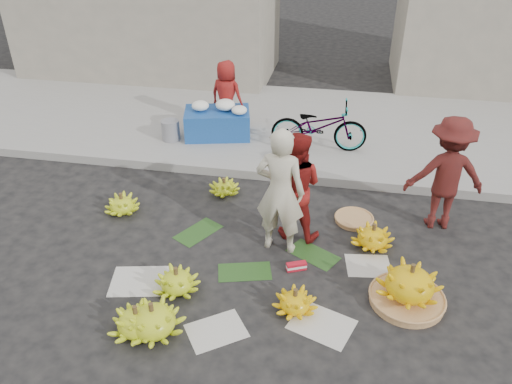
% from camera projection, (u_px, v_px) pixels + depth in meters
% --- Properties ---
extents(ground, '(80.00, 80.00, 0.00)m').
position_uv_depth(ground, '(256.00, 263.00, 6.30)').
color(ground, black).
rests_on(ground, ground).
extents(curb, '(40.00, 0.25, 0.15)m').
position_uv_depth(curb, '(281.00, 174.00, 8.11)').
color(curb, gray).
rests_on(curb, ground).
extents(sidewalk, '(40.00, 4.00, 0.12)m').
position_uv_depth(sidewalk, '(296.00, 124.00, 9.88)').
color(sidewalk, gray).
rests_on(sidewalk, ground).
extents(newspaper_scatter, '(3.20, 1.80, 0.00)m').
position_uv_depth(newspaper_scatter, '(243.00, 307.00, 5.62)').
color(newspaper_scatter, silver).
rests_on(newspaper_scatter, ground).
extents(banana_leaves, '(2.00, 1.00, 0.00)m').
position_uv_depth(banana_leaves, '(251.00, 252.00, 6.48)').
color(banana_leaves, '#1E4416').
rests_on(banana_leaves, ground).
extents(banana_bunch_0, '(0.65, 0.65, 0.34)m').
position_uv_depth(banana_bunch_0, '(177.00, 281.00, 5.79)').
color(banana_bunch_0, '#9DBF1B').
rests_on(banana_bunch_0, ground).
extents(banana_bunch_1, '(0.72, 0.72, 0.36)m').
position_uv_depth(banana_bunch_1, '(137.00, 321.00, 5.23)').
color(banana_bunch_1, '#9DBF1B').
rests_on(banana_bunch_1, ground).
extents(banana_bunch_2, '(0.83, 0.83, 0.41)m').
position_uv_depth(banana_bunch_2, '(153.00, 320.00, 5.22)').
color(banana_bunch_2, '#9DBF1B').
rests_on(banana_bunch_2, ground).
extents(banana_bunch_3, '(0.48, 0.48, 0.31)m').
position_uv_depth(banana_bunch_3, '(295.00, 301.00, 5.52)').
color(banana_bunch_3, yellow).
rests_on(banana_bunch_3, ground).
extents(banana_bunch_4, '(0.83, 0.83, 0.55)m').
position_uv_depth(banana_bunch_4, '(409.00, 286.00, 5.57)').
color(banana_bunch_4, '#AC7848').
rests_on(banana_bunch_4, ground).
extents(banana_bunch_5, '(0.66, 0.66, 0.35)m').
position_uv_depth(banana_bunch_5, '(373.00, 237.00, 6.52)').
color(banana_bunch_5, yellow).
rests_on(banana_bunch_5, ground).
extents(banana_bunch_6, '(0.55, 0.55, 0.32)m').
position_uv_depth(banana_bunch_6, '(122.00, 204.00, 7.22)').
color(banana_bunch_6, '#9DBF1B').
rests_on(banana_bunch_6, ground).
extents(banana_bunch_7, '(0.53, 0.53, 0.28)m').
position_uv_depth(banana_bunch_7, '(224.00, 187.00, 7.67)').
color(banana_bunch_7, '#9DBF1B').
rests_on(banana_bunch_7, ground).
extents(basket_spare, '(0.60, 0.60, 0.06)m').
position_uv_depth(basket_spare, '(354.00, 219.00, 7.08)').
color(basket_spare, '#AC7848').
rests_on(basket_spare, ground).
extents(incense_stack, '(0.26, 0.17, 0.10)m').
position_uv_depth(incense_stack, '(296.00, 266.00, 6.15)').
color(incense_stack, red).
rests_on(incense_stack, ground).
extents(vendor_cream, '(0.66, 0.47, 1.70)m').
position_uv_depth(vendor_cream, '(280.00, 192.00, 6.14)').
color(vendor_cream, beige).
rests_on(vendor_cream, ground).
extents(vendor_red, '(0.80, 0.66, 1.50)m').
position_uv_depth(vendor_red, '(295.00, 186.00, 6.45)').
color(vendor_red, maroon).
rests_on(vendor_red, ground).
extents(man_striped, '(1.10, 0.71, 1.61)m').
position_uv_depth(man_striped, '(446.00, 174.00, 6.62)').
color(man_striped, maroon).
rests_on(man_striped, ground).
extents(flower_table, '(1.31, 0.99, 0.68)m').
position_uv_depth(flower_table, '(218.00, 121.00, 9.16)').
color(flower_table, '#164392').
rests_on(flower_table, sidewalk).
extents(grey_bucket, '(0.33, 0.33, 0.37)m').
position_uv_depth(grey_bucket, '(171.00, 130.00, 9.05)').
color(grey_bucket, gray).
rests_on(grey_bucket, sidewalk).
extents(flower_vendor, '(0.72, 0.56, 1.31)m').
position_uv_depth(flower_vendor, '(227.00, 96.00, 9.24)').
color(flower_vendor, maroon).
rests_on(flower_vendor, sidewalk).
extents(bicycle, '(0.67, 1.68, 0.87)m').
position_uv_depth(bicycle, '(319.00, 126.00, 8.60)').
color(bicycle, gray).
rests_on(bicycle, sidewalk).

